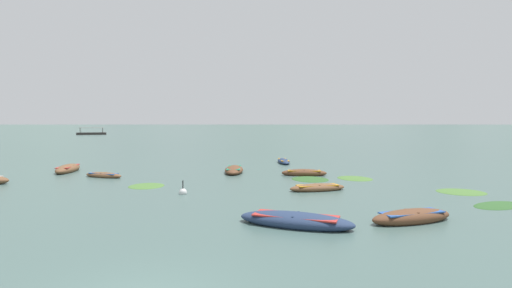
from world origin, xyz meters
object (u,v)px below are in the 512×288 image
(rowboat_5, at_px, (412,217))
(rowboat_9, at_px, (68,169))
(rowboat_8, at_px, (284,161))
(rowboat_1, at_px, (104,175))
(mooring_buoy, at_px, (183,192))
(rowboat_3, at_px, (234,170))
(rowboat_4, at_px, (296,221))
(rowboat_6, at_px, (304,173))
(ferry_0, at_px, (92,133))
(rowboat_2, at_px, (317,188))

(rowboat_5, relative_size, rowboat_9, 0.87)
(rowboat_8, xyz_separation_m, rowboat_9, (-17.12, -7.17, 0.06))
(rowboat_1, distance_m, mooring_buoy, 9.30)
(rowboat_3, distance_m, rowboat_9, 13.07)
(mooring_buoy, bearing_deg, rowboat_4, -47.24)
(rowboat_6, bearing_deg, mooring_buoy, -133.38)
(ferry_0, bearing_deg, rowboat_8, -55.08)
(rowboat_1, distance_m, rowboat_6, 14.27)
(rowboat_5, distance_m, rowboat_6, 13.26)
(rowboat_1, bearing_deg, rowboat_4, -43.73)
(rowboat_1, bearing_deg, ferry_0, 116.11)
(rowboat_5, xyz_separation_m, rowboat_6, (-3.03, 12.91, -0.01))
(rowboat_9, relative_size, mooring_buoy, 4.95)
(rowboat_3, bearing_deg, rowboat_4, -75.94)
(rowboat_2, xyz_separation_m, mooring_buoy, (-7.35, -1.35, -0.06))
(rowboat_4, distance_m, mooring_buoy, 8.32)
(rowboat_3, height_order, rowboat_6, rowboat_3)
(rowboat_1, height_order, rowboat_3, rowboat_3)
(rowboat_8, height_order, ferry_0, ferry_0)
(rowboat_2, bearing_deg, rowboat_9, 157.72)
(rowboat_2, relative_size, ferry_0, 0.36)
(rowboat_3, distance_m, rowboat_5, 16.60)
(rowboat_6, bearing_deg, ferry_0, 122.93)
(rowboat_4, distance_m, rowboat_8, 22.23)
(rowboat_4, relative_size, rowboat_6, 1.38)
(rowboat_2, bearing_deg, rowboat_5, -67.28)
(rowboat_5, height_order, rowboat_8, rowboat_5)
(rowboat_9, relative_size, ferry_0, 0.44)
(rowboat_1, distance_m, rowboat_9, 5.06)
(rowboat_8, relative_size, mooring_buoy, 4.77)
(rowboat_2, relative_size, rowboat_9, 0.80)
(rowboat_6, distance_m, rowboat_9, 18.39)
(rowboat_4, relative_size, ferry_0, 0.47)
(rowboat_6, bearing_deg, rowboat_8, 98.06)
(rowboat_2, xyz_separation_m, rowboat_9, (-18.56, 7.60, 0.07))
(rowboat_3, height_order, mooring_buoy, mooring_buoy)
(rowboat_4, distance_m, rowboat_9, 22.60)
(rowboat_5, bearing_deg, rowboat_9, 146.18)
(rowboat_1, height_order, ferry_0, ferry_0)
(rowboat_2, distance_m, rowboat_5, 7.28)
(rowboat_1, relative_size, mooring_buoy, 3.64)
(rowboat_2, xyz_separation_m, rowboat_4, (-1.70, -7.45, 0.04))
(rowboat_2, xyz_separation_m, rowboat_6, (-0.22, 6.19, 0.03))
(mooring_buoy, bearing_deg, rowboat_5, -27.83)
(rowboat_1, xyz_separation_m, rowboat_9, (-4.15, 2.90, 0.08))
(rowboat_5, distance_m, ferry_0, 125.35)
(mooring_buoy, bearing_deg, rowboat_6, 46.62)
(rowboat_4, height_order, rowboat_5, rowboat_4)
(rowboat_9, bearing_deg, mooring_buoy, -38.61)
(ferry_0, bearing_deg, mooring_buoy, -62.07)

